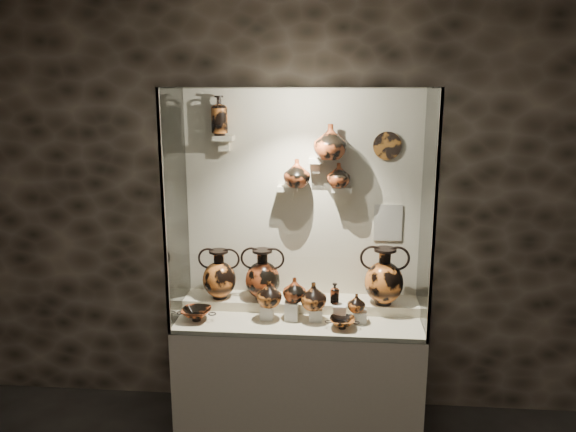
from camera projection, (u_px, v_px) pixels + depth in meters
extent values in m
cube|color=black|center=(302.00, 200.00, 4.06)|extent=(5.00, 0.02, 3.20)
cube|color=beige|center=(299.00, 373.00, 4.02)|extent=(1.70, 0.60, 0.80)
cube|color=beige|center=(299.00, 319.00, 3.93)|extent=(1.68, 0.58, 0.03)
cube|color=beige|center=(301.00, 305.00, 4.09)|extent=(1.70, 0.25, 0.10)
cube|color=beige|center=(302.00, 200.00, 4.06)|extent=(1.70, 0.03, 1.60)
cube|color=white|center=(296.00, 220.00, 3.46)|extent=(1.70, 0.01, 1.60)
cube|color=white|center=(176.00, 207.00, 3.82)|extent=(0.01, 0.60, 1.60)
cube|color=white|center=(428.00, 212.00, 3.68)|extent=(0.01, 0.60, 1.60)
cube|color=white|center=(300.00, 88.00, 3.57)|extent=(1.70, 0.60, 0.01)
cube|color=gray|center=(164.00, 217.00, 3.54)|extent=(0.02, 0.02, 1.60)
cube|color=gray|center=(435.00, 222.00, 3.40)|extent=(0.02, 0.02, 1.60)
cube|color=silver|center=(267.00, 312.00, 3.88)|extent=(0.09, 0.09, 0.10)
cube|color=silver|center=(291.00, 311.00, 3.87)|extent=(0.09, 0.09, 0.13)
cube|color=silver|center=(316.00, 314.00, 3.86)|extent=(0.09, 0.09, 0.09)
cube|color=silver|center=(339.00, 313.00, 3.84)|extent=(0.09, 0.09, 0.12)
cube|color=silver|center=(360.00, 316.00, 3.83)|extent=(0.09, 0.09, 0.08)
cube|color=beige|center=(224.00, 138.00, 3.93)|extent=(0.14, 0.12, 0.04)
cube|color=beige|center=(288.00, 188.00, 3.97)|extent=(0.14, 0.12, 0.04)
cube|color=beige|center=(316.00, 160.00, 3.91)|extent=(0.10, 0.12, 0.04)
cube|color=beige|center=(342.00, 189.00, 3.94)|extent=(0.14, 0.12, 0.04)
imported|color=#CE6927|center=(269.00, 294.00, 3.83)|extent=(0.18, 0.18, 0.18)
imported|color=#973D1A|center=(295.00, 290.00, 3.84)|extent=(0.17, 0.17, 0.17)
imported|color=#CE6927|center=(313.00, 296.00, 3.81)|extent=(0.21, 0.21, 0.19)
imported|color=#CE6927|center=(356.00, 303.00, 3.80)|extent=(0.14, 0.14, 0.13)
imported|color=#973D1A|center=(297.00, 173.00, 3.89)|extent=(0.24, 0.24, 0.20)
imported|color=#973D1A|center=(330.00, 142.00, 3.81)|extent=(0.24, 0.24, 0.24)
imported|color=#973D1A|center=(339.00, 175.00, 3.88)|extent=(0.19, 0.19, 0.17)
cylinder|color=#92551C|center=(387.00, 146.00, 3.89)|extent=(0.20, 0.02, 0.20)
cube|color=beige|center=(388.00, 223.00, 4.02)|extent=(0.20, 0.01, 0.27)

